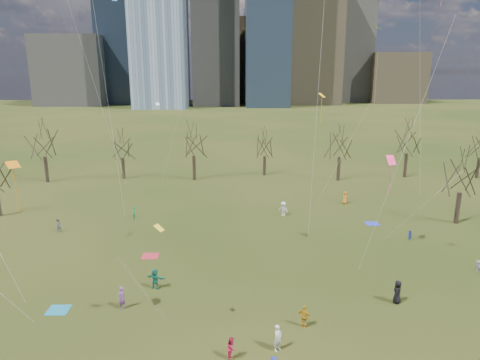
{
  "coord_description": "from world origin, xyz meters",
  "views": [
    {
      "loc": [
        -0.97,
        -29.7,
        17.59
      ],
      "look_at": [
        0.0,
        12.0,
        7.0
      ],
      "focal_mm": 32.0,
      "sensor_mm": 36.0,
      "label": 1
    }
  ],
  "objects_px": {
    "blanket_navy": "(372,224)",
    "person_1": "(278,338)",
    "person_2": "(232,348)",
    "blanket_teal": "(58,310)",
    "person_4": "(304,316)",
    "blanket_crimson": "(150,256)"
  },
  "relations": [
    {
      "from": "blanket_navy",
      "to": "person_1",
      "type": "xyz_separation_m",
      "value": [
        -13.88,
        -23.55,
        0.9
      ]
    },
    {
      "from": "blanket_navy",
      "to": "person_2",
      "type": "distance_m",
      "value": 29.62
    },
    {
      "from": "blanket_teal",
      "to": "person_2",
      "type": "distance_m",
      "value": 14.48
    },
    {
      "from": "blanket_navy",
      "to": "person_4",
      "type": "distance_m",
      "value": 24.05
    },
    {
      "from": "blanket_crimson",
      "to": "person_2",
      "type": "xyz_separation_m",
      "value": [
        7.95,
        -15.67,
        0.75
      ]
    },
    {
      "from": "blanket_crimson",
      "to": "person_4",
      "type": "distance_m",
      "value": 18.0
    },
    {
      "from": "blanket_navy",
      "to": "person_1",
      "type": "relative_size",
      "value": 0.88
    },
    {
      "from": "blanket_teal",
      "to": "person_2",
      "type": "xyz_separation_m",
      "value": [
        13.17,
        -5.98,
        0.75
      ]
    },
    {
      "from": "blanket_teal",
      "to": "blanket_navy",
      "type": "height_order",
      "value": "same"
    },
    {
      "from": "blanket_navy",
      "to": "blanket_crimson",
      "type": "bearing_deg",
      "value": -160.75
    },
    {
      "from": "blanket_navy",
      "to": "person_1",
      "type": "distance_m",
      "value": 27.35
    },
    {
      "from": "blanket_teal",
      "to": "person_4",
      "type": "distance_m",
      "value": 18.52
    },
    {
      "from": "person_2",
      "to": "blanket_crimson",
      "type": "bearing_deg",
      "value": 36.8
    },
    {
      "from": "blanket_teal",
      "to": "blanket_navy",
      "type": "relative_size",
      "value": 1.0
    },
    {
      "from": "blanket_crimson",
      "to": "blanket_teal",
      "type": "bearing_deg",
      "value": -118.29
    },
    {
      "from": "blanket_crimson",
      "to": "person_2",
      "type": "relative_size",
      "value": 1.05
    },
    {
      "from": "blanket_navy",
      "to": "person_2",
      "type": "relative_size",
      "value": 1.05
    },
    {
      "from": "person_4",
      "to": "person_1",
      "type": "bearing_deg",
      "value": 81.62
    },
    {
      "from": "person_2",
      "to": "blanket_navy",
      "type": "bearing_deg",
      "value": -24.81
    },
    {
      "from": "blanket_teal",
      "to": "person_1",
      "type": "relative_size",
      "value": 0.88
    },
    {
      "from": "blanket_teal",
      "to": "person_4",
      "type": "height_order",
      "value": "person_4"
    },
    {
      "from": "person_1",
      "to": "blanket_navy",
      "type": "bearing_deg",
      "value": 14.53
    }
  ]
}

